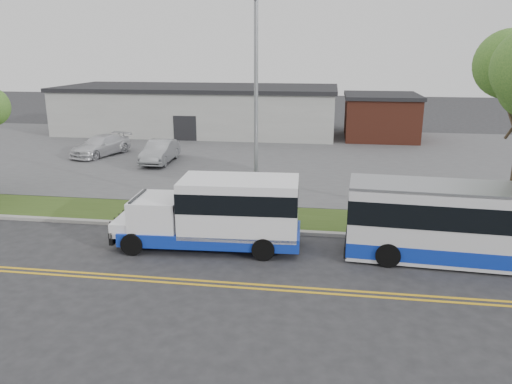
% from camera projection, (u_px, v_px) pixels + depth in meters
% --- Properties ---
extents(ground, '(140.00, 140.00, 0.00)m').
position_uv_depth(ground, '(175.00, 237.00, 20.80)').
color(ground, '#28282B').
rests_on(ground, ground).
extents(lane_line_north, '(70.00, 0.12, 0.01)m').
position_uv_depth(lane_line_north, '(141.00, 277.00, 17.14)').
color(lane_line_north, gold).
rests_on(lane_line_north, ground).
extents(lane_line_south, '(70.00, 0.12, 0.01)m').
position_uv_depth(lane_line_south, '(138.00, 280.00, 16.85)').
color(lane_line_south, gold).
rests_on(lane_line_south, ground).
extents(curb, '(80.00, 0.30, 0.15)m').
position_uv_depth(curb, '(183.00, 226.00, 21.83)').
color(curb, '#9E9B93').
rests_on(curb, ground).
extents(verge, '(80.00, 3.30, 0.10)m').
position_uv_depth(verge, '(194.00, 214.00, 23.55)').
color(verge, '#364D19').
rests_on(verge, ground).
extents(parking_lot, '(80.00, 25.00, 0.10)m').
position_uv_depth(parking_lot, '(245.00, 155.00, 36.96)').
color(parking_lot, '#4C4C4F').
rests_on(parking_lot, ground).
extents(commercial_building, '(25.40, 10.40, 4.35)m').
position_uv_depth(commercial_building, '(200.00, 109.00, 46.75)').
color(commercial_building, '#9E9E99').
rests_on(commercial_building, ground).
extents(brick_wing, '(6.30, 7.30, 3.90)m').
position_uv_depth(brick_wing, '(380.00, 116.00, 43.49)').
color(brick_wing, brown).
rests_on(brick_wing, ground).
extents(streetlight_near, '(0.35, 1.53, 9.50)m').
position_uv_depth(streetlight_near, '(256.00, 105.00, 21.54)').
color(streetlight_near, gray).
rests_on(streetlight_near, verge).
extents(shuttle_bus, '(7.42, 2.77, 2.80)m').
position_uv_depth(shuttle_bus, '(221.00, 211.00, 19.34)').
color(shuttle_bus, '#0F2DA6').
rests_on(shuttle_bus, ground).
extents(transit_bus, '(10.42, 3.01, 2.86)m').
position_uv_depth(transit_bus, '(492.00, 226.00, 17.87)').
color(transit_bus, silver).
rests_on(transit_bus, ground).
extents(parked_car_a, '(1.71, 4.64, 1.52)m').
position_uv_depth(parked_car_a, '(160.00, 152.00, 34.02)').
color(parked_car_a, '#9DA0A4').
rests_on(parked_car_a, parking_lot).
extents(parked_car_b, '(3.45, 5.38, 1.45)m').
position_uv_depth(parked_car_b, '(101.00, 146.00, 36.35)').
color(parked_car_b, silver).
rests_on(parked_car_b, parking_lot).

